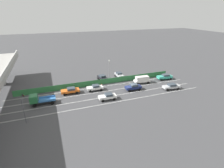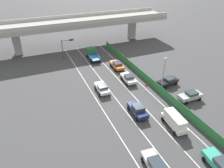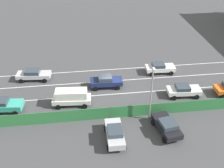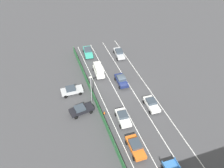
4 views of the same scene
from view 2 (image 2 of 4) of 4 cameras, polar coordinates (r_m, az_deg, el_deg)
name	(u,v)px [view 2 (image 2 of 4)]	position (r m, az deg, el deg)	size (l,w,h in m)	color
ground_plane	(136,111)	(33.76, 6.71, -7.33)	(300.00, 300.00, 0.00)	#424244
lane_line_left_edge	(95,97)	(36.83, -4.85, -3.55)	(0.14, 48.77, 0.01)	silver
lane_line_mid_left	(111,93)	(37.77, -0.16, -2.46)	(0.14, 48.77, 0.01)	silver
lane_line_mid_right	(127,89)	(38.96, 4.26, -1.41)	(0.14, 48.77, 0.01)	silver
lane_line_right_edge	(142,85)	(40.38, 8.39, -0.41)	(0.14, 48.77, 0.01)	silver
elevated_overpass	(79,23)	(58.95, -9.18, 16.28)	(51.47, 8.74, 7.90)	#A09E99
green_fence	(149,81)	(40.72, 10.31, 0.96)	(0.10, 44.87, 1.57)	#2D753D
car_taxi_teal	(221,165)	(27.95, 28.12, -19.29)	(2.40, 4.77, 1.65)	teal
car_van_white	(175,120)	(31.23, 17.00, -9.59)	(2.25, 4.76, 2.09)	silver
car_hatchback_white	(102,88)	(37.65, -2.75, -1.08)	(2.12, 4.26, 1.52)	silver
car_taxi_orange	(117,65)	(46.16, 1.39, 5.36)	(2.07, 4.59, 1.54)	orange
car_sedan_navy	(138,109)	(32.53, 7.15, -7.01)	(2.11, 4.35, 1.69)	navy
car_sedan_silver	(156,166)	(25.52, 12.15, -21.40)	(2.31, 4.83, 1.55)	#B7BABC
car_sedan_white	(128,78)	(40.94, 4.59, 1.67)	(2.25, 4.35, 1.52)	white
flatbed_truck_blue	(92,54)	(51.34, -5.59, 8.43)	(2.48, 5.47, 2.43)	black
parked_wagon_silver	(190,96)	(37.88, 20.96, -3.03)	(4.23, 1.96, 1.65)	#B2B5B7
parked_sedan_dark	(168,81)	(41.11, 15.26, 0.77)	(4.48, 2.58, 1.57)	black
traffic_light	(66,45)	(51.26, -12.58, 10.49)	(2.95, 0.41, 4.92)	#47474C
street_lamp	(164,71)	(37.35, 14.21, 3.43)	(0.60, 0.36, 6.75)	gray
traffic_cone	(146,84)	(40.41, 9.52, -0.01)	(0.47, 0.47, 0.63)	orange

